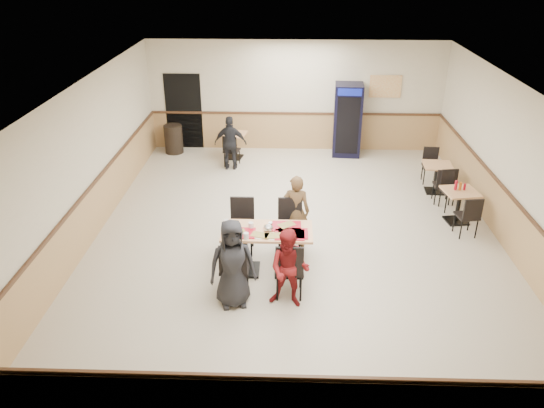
{
  "coord_description": "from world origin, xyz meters",
  "views": [
    {
      "loc": [
        -0.17,
        -9.27,
        5.23
      ],
      "look_at": [
        -0.46,
        -0.5,
        0.92
      ],
      "focal_mm": 35.0,
      "sensor_mm": 36.0,
      "label": 1
    }
  ],
  "objects_px": {
    "side_table_far": "(437,174)",
    "lone_diner": "(231,143)",
    "diner_man_opposite": "(296,211)",
    "main_table": "(267,244)",
    "diner_woman_right": "(289,269)",
    "trash_bin": "(174,139)",
    "back_table": "(234,142)",
    "side_table_near": "(459,201)",
    "diner_woman_left": "(232,264)",
    "pepsi_cooler": "(347,120)"
  },
  "relations": [
    {
      "from": "back_table",
      "to": "diner_woman_left",
      "type": "bearing_deg",
      "value": -84.49
    },
    {
      "from": "diner_man_opposite",
      "to": "lone_diner",
      "type": "bearing_deg",
      "value": -59.73
    },
    {
      "from": "back_table",
      "to": "trash_bin",
      "type": "bearing_deg",
      "value": 168.42
    },
    {
      "from": "lone_diner",
      "to": "trash_bin",
      "type": "relative_size",
      "value": 1.77
    },
    {
      "from": "lone_diner",
      "to": "side_table_near",
      "type": "height_order",
      "value": "lone_diner"
    },
    {
      "from": "lone_diner",
      "to": "side_table_far",
      "type": "relative_size",
      "value": 2.03
    },
    {
      "from": "side_table_far",
      "to": "back_table",
      "type": "bearing_deg",
      "value": 157.37
    },
    {
      "from": "side_table_far",
      "to": "trash_bin",
      "type": "relative_size",
      "value": 0.87
    },
    {
      "from": "trash_bin",
      "to": "back_table",
      "type": "bearing_deg",
      "value": -11.58
    },
    {
      "from": "side_table_near",
      "to": "back_table",
      "type": "relative_size",
      "value": 1.0
    },
    {
      "from": "lone_diner",
      "to": "back_table",
      "type": "height_order",
      "value": "lone_diner"
    },
    {
      "from": "diner_woman_right",
      "to": "pepsi_cooler",
      "type": "bearing_deg",
      "value": 89.42
    },
    {
      "from": "diner_woman_left",
      "to": "diner_woman_right",
      "type": "relative_size",
      "value": 1.11
    },
    {
      "from": "main_table",
      "to": "pepsi_cooler",
      "type": "bearing_deg",
      "value": 72.08
    },
    {
      "from": "main_table",
      "to": "side_table_near",
      "type": "xyz_separation_m",
      "value": [
        3.88,
        2.01,
        -0.09
      ]
    },
    {
      "from": "side_table_far",
      "to": "trash_bin",
      "type": "bearing_deg",
      "value": 160.09
    },
    {
      "from": "main_table",
      "to": "lone_diner",
      "type": "distance_m",
      "value": 4.89
    },
    {
      "from": "diner_woman_left",
      "to": "pepsi_cooler",
      "type": "height_order",
      "value": "pepsi_cooler"
    },
    {
      "from": "trash_bin",
      "to": "main_table",
      "type": "bearing_deg",
      "value": -64.31
    },
    {
      "from": "main_table",
      "to": "back_table",
      "type": "distance_m",
      "value": 5.66
    },
    {
      "from": "side_table_far",
      "to": "trash_bin",
      "type": "distance_m",
      "value": 7.04
    },
    {
      "from": "diner_woman_left",
      "to": "side_table_near",
      "type": "xyz_separation_m",
      "value": [
        4.38,
        2.96,
        -0.28
      ]
    },
    {
      "from": "side_table_near",
      "to": "main_table",
      "type": "bearing_deg",
      "value": -152.56
    },
    {
      "from": "side_table_far",
      "to": "main_table",
      "type": "bearing_deg",
      "value": -137.23
    },
    {
      "from": "main_table",
      "to": "trash_bin",
      "type": "bearing_deg",
      "value": 115.72
    },
    {
      "from": "side_table_near",
      "to": "pepsi_cooler",
      "type": "relative_size",
      "value": 0.39
    },
    {
      "from": "main_table",
      "to": "lone_diner",
      "type": "bearing_deg",
      "value": 103.35
    },
    {
      "from": "diner_woman_left",
      "to": "diner_woman_right",
      "type": "height_order",
      "value": "diner_woman_left"
    },
    {
      "from": "main_table",
      "to": "trash_bin",
      "type": "height_order",
      "value": "main_table"
    },
    {
      "from": "diner_woman_right",
      "to": "diner_man_opposite",
      "type": "bearing_deg",
      "value": 98.59
    },
    {
      "from": "main_table",
      "to": "pepsi_cooler",
      "type": "relative_size",
      "value": 0.8
    },
    {
      "from": "main_table",
      "to": "diner_woman_right",
      "type": "bearing_deg",
      "value": -67.62
    },
    {
      "from": "diner_woman_right",
      "to": "back_table",
      "type": "relative_size",
      "value": 1.79
    },
    {
      "from": "diner_woman_right",
      "to": "pepsi_cooler",
      "type": "relative_size",
      "value": 0.69
    },
    {
      "from": "main_table",
      "to": "diner_woman_left",
      "type": "distance_m",
      "value": 1.09
    },
    {
      "from": "main_table",
      "to": "back_table",
      "type": "xyz_separation_m",
      "value": [
        -1.13,
        5.54,
        -0.09
      ]
    },
    {
      "from": "trash_bin",
      "to": "side_table_far",
      "type": "bearing_deg",
      "value": -19.91
    },
    {
      "from": "side_table_far",
      "to": "back_table",
      "type": "height_order",
      "value": "back_table"
    },
    {
      "from": "side_table_far",
      "to": "pepsi_cooler",
      "type": "distance_m",
      "value": 3.11
    },
    {
      "from": "side_table_far",
      "to": "lone_diner",
      "type": "bearing_deg",
      "value": 165.58
    },
    {
      "from": "side_table_near",
      "to": "trash_bin",
      "type": "relative_size",
      "value": 0.96
    },
    {
      "from": "side_table_near",
      "to": "trash_bin",
      "type": "height_order",
      "value": "trash_bin"
    },
    {
      "from": "diner_woman_left",
      "to": "side_table_far",
      "type": "distance_m",
      "value": 6.18
    },
    {
      "from": "main_table",
      "to": "side_table_far",
      "type": "relative_size",
      "value": 2.27
    },
    {
      "from": "main_table",
      "to": "diner_man_opposite",
      "type": "bearing_deg",
      "value": 62.1
    },
    {
      "from": "diner_woman_right",
      "to": "side_table_near",
      "type": "bearing_deg",
      "value": 52.29
    },
    {
      "from": "diner_man_opposite",
      "to": "side_table_far",
      "type": "xyz_separation_m",
      "value": [
        3.28,
        2.55,
        -0.27
      ]
    },
    {
      "from": "lone_diner",
      "to": "trash_bin",
      "type": "xyz_separation_m",
      "value": [
        -1.71,
        1.13,
        -0.3
      ]
    },
    {
      "from": "diner_man_opposite",
      "to": "back_table",
      "type": "xyz_separation_m",
      "value": [
        -1.63,
        4.6,
        -0.26
      ]
    },
    {
      "from": "diner_woman_left",
      "to": "trash_bin",
      "type": "xyz_separation_m",
      "value": [
        -2.33,
        6.84,
        -0.35
      ]
    }
  ]
}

